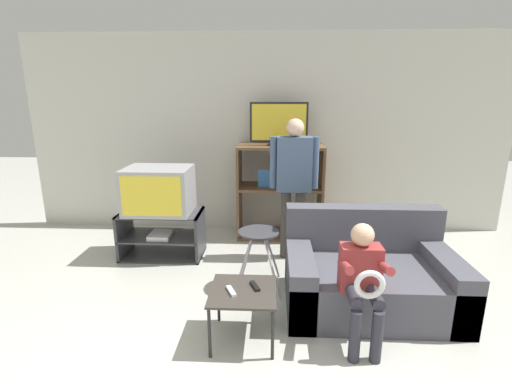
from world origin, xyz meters
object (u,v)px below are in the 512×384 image
at_px(media_shelf, 280,190).
at_px(couch, 368,276).
at_px(television_flat, 279,125).
at_px(remote_control_black, 255,286).
at_px(television_main, 159,190).
at_px(tv_stand, 162,234).
at_px(remote_control_white, 231,291).
at_px(person_standing_adult, 294,176).
at_px(folding_stool, 259,240).
at_px(snack_table, 243,295).
at_px(person_seated_child, 362,277).

relative_size(media_shelf, couch, 0.83).
xyz_separation_m(television_flat, remote_control_black, (-0.19, -2.15, -1.04)).
distance_m(television_main, remote_control_black, 1.89).
bearing_deg(tv_stand, television_main, 128.10).
distance_m(television_main, remote_control_white, 1.85).
distance_m(tv_stand, remote_control_white, 1.81).
relative_size(tv_stand, person_standing_adult, 0.58).
height_order(folding_stool, remote_control_black, folding_stool).
bearing_deg(snack_table, television_main, 125.54).
xyz_separation_m(television_flat, person_standing_adult, (0.16, -0.68, -0.50)).
height_order(television_main, couch, television_main).
height_order(television_flat, couch, television_flat).
bearing_deg(television_main, couch, -23.48).
xyz_separation_m(television_main, person_seated_child, (1.94, -1.49, -0.25)).
height_order(television_flat, remote_control_white, television_flat).
height_order(tv_stand, couch, couch).
relative_size(television_main, television_flat, 1.01).
height_order(remote_control_black, person_standing_adult, person_standing_adult).
bearing_deg(snack_table, tv_stand, 125.52).
xyz_separation_m(remote_control_black, person_standing_adult, (0.36, 1.47, 0.53)).
bearing_deg(television_flat, remote_control_white, -99.22).
height_order(television_main, media_shelf, media_shelf).
relative_size(television_flat, remote_control_black, 4.99).
bearing_deg(couch, person_seated_child, -109.68).
height_order(tv_stand, person_standing_adult, person_standing_adult).
relative_size(television_flat, remote_control_white, 4.99).
xyz_separation_m(media_shelf, remote_control_black, (-0.21, -2.15, -0.19)).
bearing_deg(person_standing_adult, media_shelf, 101.66).
xyz_separation_m(television_flat, person_seated_child, (0.59, -2.18, -0.92)).
bearing_deg(person_seated_child, remote_control_black, 177.23).
bearing_deg(remote_control_white, person_seated_child, -21.31).
xyz_separation_m(media_shelf, television_flat, (-0.02, -0.01, 0.84)).
height_order(couch, person_seated_child, person_seated_child).
xyz_separation_m(television_main, remote_control_black, (1.15, -1.45, -0.36)).
xyz_separation_m(tv_stand, person_seated_child, (1.93, -1.48, 0.28)).
distance_m(media_shelf, person_seated_child, 2.27).
relative_size(remote_control_white, couch, 0.10).
bearing_deg(person_seated_child, television_flat, 105.20).
bearing_deg(remote_control_white, tv_stand, 98.71).
bearing_deg(person_seated_child, folding_stool, 134.89).
distance_m(couch, person_standing_adult, 1.33).
bearing_deg(television_main, snack_table, -54.46).
height_order(television_flat, person_seated_child, television_flat).
height_order(tv_stand, television_main, television_main).
height_order(remote_control_white, couch, couch).
bearing_deg(remote_control_white, television_main, 98.75).
distance_m(remote_control_white, person_seated_child, 0.96).
distance_m(snack_table, person_seated_child, 0.89).
xyz_separation_m(folding_stool, person_standing_adult, (0.36, 0.72, 0.47)).
relative_size(television_main, person_standing_adult, 0.46).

